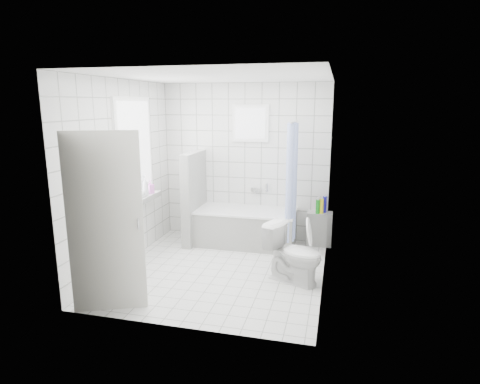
# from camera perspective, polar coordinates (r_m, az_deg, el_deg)

# --- Properties ---
(ground) EXTENTS (3.00, 3.00, 0.00)m
(ground) POSITION_cam_1_polar(r_m,az_deg,el_deg) (5.69, -2.85, -11.03)
(ground) COLOR white
(ground) RESTS_ON ground
(ceiling) EXTENTS (3.00, 3.00, 0.00)m
(ceiling) POSITION_cam_1_polar(r_m,az_deg,el_deg) (5.23, -3.16, 16.10)
(ceiling) COLOR white
(ceiling) RESTS_ON ground
(wall_back) EXTENTS (2.80, 0.02, 2.60)m
(wall_back) POSITION_cam_1_polar(r_m,az_deg,el_deg) (6.74, 0.69, 4.22)
(wall_back) COLOR white
(wall_back) RESTS_ON ground
(wall_front) EXTENTS (2.80, 0.02, 2.60)m
(wall_front) POSITION_cam_1_polar(r_m,az_deg,el_deg) (3.93, -9.32, -1.95)
(wall_front) COLOR white
(wall_front) RESTS_ON ground
(wall_left) EXTENTS (0.02, 3.00, 2.60)m
(wall_left) POSITION_cam_1_polar(r_m,az_deg,el_deg) (5.86, -16.23, 2.48)
(wall_left) COLOR white
(wall_left) RESTS_ON ground
(wall_right) EXTENTS (0.02, 3.00, 2.60)m
(wall_right) POSITION_cam_1_polar(r_m,az_deg,el_deg) (5.09, 12.28, 1.22)
(wall_right) COLOR white
(wall_right) RESTS_ON ground
(window_left) EXTENTS (0.01, 0.90, 1.40)m
(window_left) POSITION_cam_1_polar(r_m,az_deg,el_deg) (6.06, -14.62, 5.75)
(window_left) COLOR white
(window_left) RESTS_ON wall_left
(window_back) EXTENTS (0.50, 0.01, 0.50)m
(window_back) POSITION_cam_1_polar(r_m,az_deg,el_deg) (6.61, 1.47, 9.72)
(window_back) COLOR white
(window_back) RESTS_ON wall_back
(window_sill) EXTENTS (0.18, 1.02, 0.08)m
(window_sill) POSITION_cam_1_polar(r_m,az_deg,el_deg) (6.16, -13.87, -1.10)
(window_sill) COLOR white
(window_sill) RESTS_ON wall_left
(door) EXTENTS (0.75, 0.35, 2.00)m
(door) POSITION_cam_1_polar(r_m,az_deg,el_deg) (4.56, -18.58, -4.33)
(door) COLOR silver
(door) RESTS_ON ground
(bathtub) EXTENTS (1.60, 0.77, 0.58)m
(bathtub) POSITION_cam_1_polar(r_m,az_deg,el_deg) (6.58, 0.85, -5.00)
(bathtub) COLOR white
(bathtub) RESTS_ON ground
(partition_wall) EXTENTS (0.15, 0.85, 1.50)m
(partition_wall) POSITION_cam_1_polar(r_m,az_deg,el_deg) (6.66, -6.53, -0.79)
(partition_wall) COLOR white
(partition_wall) RESTS_ON ground
(tiled_ledge) EXTENTS (0.40, 0.24, 0.55)m
(tiled_ledge) POSITION_cam_1_polar(r_m,az_deg,el_deg) (6.68, 11.22, -5.12)
(tiled_ledge) COLOR white
(tiled_ledge) RESTS_ON ground
(toilet) EXTENTS (0.85, 0.67, 0.76)m
(toilet) POSITION_cam_1_polar(r_m,az_deg,el_deg) (5.26, 7.70, -8.68)
(toilet) COLOR white
(toilet) RESTS_ON ground
(curtain_rod) EXTENTS (0.02, 0.80, 0.02)m
(curtain_rod) POSITION_cam_1_polar(r_m,az_deg,el_deg) (6.14, 7.71, 9.87)
(curtain_rod) COLOR silver
(curtain_rod) RESTS_ON wall_back
(shower_curtain) EXTENTS (0.14, 0.48, 1.78)m
(shower_curtain) POSITION_cam_1_polar(r_m,az_deg,el_deg) (6.11, 7.33, 1.36)
(shower_curtain) COLOR #4863D5
(shower_curtain) RESTS_ON curtain_rod
(tub_faucet) EXTENTS (0.18, 0.06, 0.06)m
(tub_faucet) POSITION_cam_1_polar(r_m,az_deg,el_deg) (6.74, 2.33, 0.32)
(tub_faucet) COLOR silver
(tub_faucet) RESTS_ON wall_back
(sill_bottles) EXTENTS (0.16, 0.80, 0.31)m
(sill_bottles) POSITION_cam_1_polar(r_m,az_deg,el_deg) (6.10, -13.99, 0.32)
(sill_bottles) COLOR #2EACD0
(sill_bottles) RESTS_ON window_sill
(ledge_bottles) EXTENTS (0.16, 0.17, 0.26)m
(ledge_bottles) POSITION_cam_1_polar(r_m,az_deg,el_deg) (6.55, 11.42, -1.92)
(ledge_bottles) COLOR red
(ledge_bottles) RESTS_ON tiled_ledge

